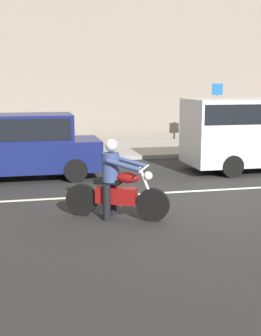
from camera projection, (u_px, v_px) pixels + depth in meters
name	position (u px, v px, depth m)	size (l,w,h in m)	color
ground_plane	(209.00, 200.00, 10.46)	(80.00, 80.00, 0.00)	#252525
sidewalk_slab	(132.00, 149.00, 18.12)	(40.00, 4.40, 0.14)	gray
lane_marking_stripe	(200.00, 191.00, 11.35)	(18.00, 0.14, 0.01)	silver
motorcycle_with_rider_denim_blue	(116.00, 186.00, 8.97)	(1.93, 1.12, 1.58)	black
parked_hatchback_navy	(28.00, 145.00, 12.69)	(4.00, 1.76, 1.80)	#11194C
street_sign_post	(217.00, 108.00, 18.05)	(0.44, 0.08, 2.51)	gray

